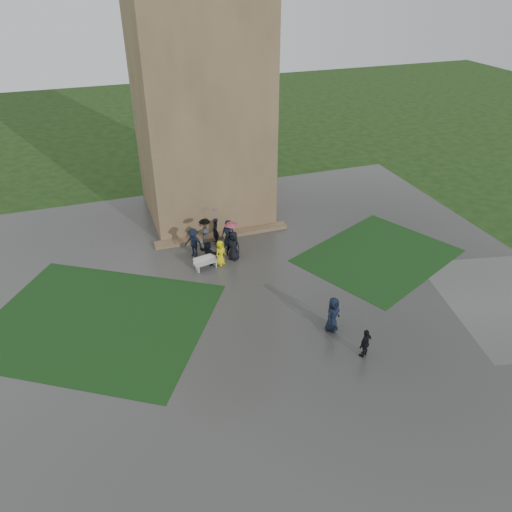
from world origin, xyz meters
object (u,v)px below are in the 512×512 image
object	(u,v)px
pedestrian_near	(365,343)
pedestrian_mid	(333,314)
tower	(199,83)
bench	(206,262)

from	to	relation	value
pedestrian_near	pedestrian_mid	bearing A→B (deg)	-103.15
tower	pedestrian_near	size ratio (longest dim) A/B	11.95
tower	bench	world-z (taller)	tower
bench	pedestrian_near	xyz separation A→B (m)	(5.09, -9.82, 0.32)
pedestrian_mid	tower	bearing A→B (deg)	68.51
bench	pedestrian_near	distance (m)	11.07
pedestrian_mid	pedestrian_near	xyz separation A→B (m)	(0.57, -2.23, -0.18)
bench	pedestrian_mid	distance (m)	8.86
tower	pedestrian_near	distance (m)	19.77
pedestrian_near	tower	bearing A→B (deg)	-107.54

